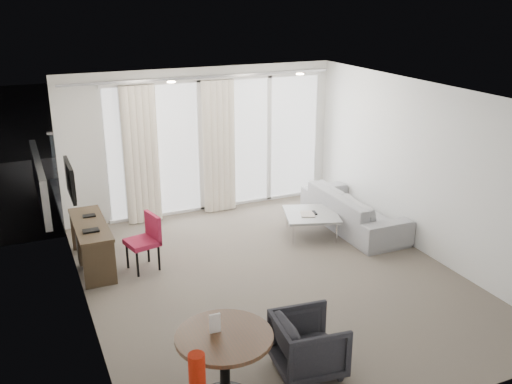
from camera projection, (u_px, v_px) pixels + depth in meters
name	position (u px, v px, depth m)	size (l,w,h in m)	color
floor	(273.00, 278.00, 8.04)	(5.00, 6.00, 0.00)	#5B5247
ceiling	(275.00, 94.00, 7.18)	(5.00, 6.00, 0.00)	white
wall_left	(81.00, 220.00, 6.66)	(0.00, 6.00, 2.60)	silver
wall_right	(424.00, 169.00, 8.55)	(0.00, 6.00, 2.60)	silver
wall_front	(420.00, 295.00, 5.01)	(5.00, 0.00, 2.60)	silver
window_panel	(219.00, 145.00, 10.33)	(4.00, 0.02, 2.38)	white
window_frame	(219.00, 145.00, 10.32)	(4.10, 0.06, 2.44)	white
curtain_left	(141.00, 156.00, 9.64)	(0.60, 0.20, 2.38)	#EEE0C9
curtain_right	(219.00, 147.00, 10.17)	(0.60, 0.20, 2.38)	#EEE0C9
curtain_track	(204.00, 77.00, 9.66)	(4.80, 0.04, 0.04)	#B2B2B7
downlight_a	(171.00, 82.00, 8.22)	(0.12, 0.12, 0.02)	#FFE0B2
downlight_b	(300.00, 74.00, 9.01)	(0.12, 0.12, 0.02)	#FFE0B2
desk	(92.00, 245.00, 8.29)	(0.45, 1.45, 0.68)	#36291B
tv	(70.00, 180.00, 7.92)	(0.05, 0.80, 0.50)	black
desk_chair	(142.00, 243.00, 8.18)	(0.45, 0.42, 0.82)	maroon
round_table	(225.00, 368.00, 5.52)	(0.94, 0.94, 0.75)	#452C1B
menu_card	(215.00, 335.00, 5.44)	(0.11, 0.02, 0.20)	white
tub_armchair	(309.00, 344.00, 5.99)	(0.68, 0.70, 0.64)	black
coffee_table	(311.00, 224.00, 9.42)	(0.85, 0.85, 0.38)	gray
remote	(314.00, 215.00, 9.36)	(0.05, 0.16, 0.02)	black
magazine	(308.00, 216.00, 9.31)	(0.25, 0.31, 0.02)	gray
sofa	(353.00, 209.00, 9.69)	(2.21, 0.87, 0.65)	gray
terrace_slab	(195.00, 186.00, 12.06)	(5.60, 3.00, 0.12)	#4D4D50
rattan_chair_a	(205.00, 162.00, 12.06)	(0.57, 0.57, 0.83)	brown
rattan_chair_b	(268.00, 152.00, 13.03)	(0.49, 0.49, 0.72)	brown
rattan_table	(265.00, 173.00, 11.83)	(0.54, 0.54, 0.54)	brown
balustrade	(175.00, 144.00, 13.13)	(5.50, 0.06, 1.05)	#B2B2B7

